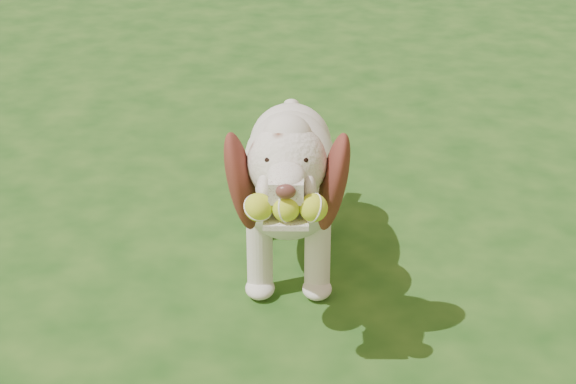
# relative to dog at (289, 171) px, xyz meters

# --- Properties ---
(ground) EXTENTS (80.00, 80.00, 0.00)m
(ground) POSITION_rel_dog_xyz_m (0.18, 0.51, -0.38)
(ground) COLOR #164012
(ground) RESTS_ON ground
(dog) EXTENTS (0.44, 1.09, 0.71)m
(dog) POSITION_rel_dog_xyz_m (0.00, 0.00, 0.00)
(dog) COLOR silver
(dog) RESTS_ON ground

